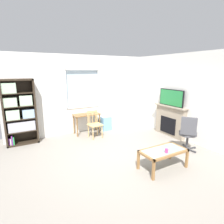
# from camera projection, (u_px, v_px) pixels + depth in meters

# --- Properties ---
(ground) EXTENTS (6.12, 6.20, 0.02)m
(ground) POSITION_uv_depth(u_px,v_px,m) (118.00, 159.00, 4.71)
(ground) COLOR gray
(wall_back_with_window) EXTENTS (5.12, 0.15, 2.74)m
(wall_back_with_window) POSITION_uv_depth(u_px,v_px,m) (81.00, 95.00, 6.60)
(wall_back_with_window) COLOR silver
(wall_back_with_window) RESTS_ON ground
(wall_right) EXTENTS (0.12, 5.40, 2.74)m
(wall_right) POSITION_uv_depth(u_px,v_px,m) (191.00, 98.00, 5.66)
(wall_right) COLOR silver
(wall_right) RESTS_ON ground
(bookshelf) EXTENTS (0.90, 0.38, 1.98)m
(bookshelf) POSITION_uv_depth(u_px,v_px,m) (19.00, 111.00, 5.48)
(bookshelf) COLOR #2D2319
(bookshelf) RESTS_ON ground
(desk_under_window) EXTENTS (0.94, 0.45, 0.71)m
(desk_under_window) POSITION_uv_depth(u_px,v_px,m) (87.00, 117.00, 6.51)
(desk_under_window) COLOR brown
(desk_under_window) RESTS_ON ground
(wooden_chair) EXTENTS (0.45, 0.43, 0.90)m
(wooden_chair) POSITION_uv_depth(u_px,v_px,m) (95.00, 124.00, 6.13)
(wooden_chair) COLOR tan
(wooden_chair) RESTS_ON ground
(plastic_drawer_unit) EXTENTS (0.35, 0.40, 0.51)m
(plastic_drawer_unit) POSITION_uv_depth(u_px,v_px,m) (105.00, 123.00, 7.00)
(plastic_drawer_unit) COLOR #72ADDB
(plastic_drawer_unit) RESTS_ON ground
(fireplace) EXTENTS (0.26, 1.29, 1.05)m
(fireplace) POSITION_uv_depth(u_px,v_px,m) (170.00, 121.00, 6.31)
(fireplace) COLOR gray
(fireplace) RESTS_ON ground
(tv) EXTENTS (0.06, 0.99, 0.55)m
(tv) POSITION_uv_depth(u_px,v_px,m) (171.00, 98.00, 6.13)
(tv) COLOR black
(tv) RESTS_ON fireplace
(office_chair) EXTENTS (0.62, 0.58, 1.00)m
(office_chair) POSITION_uv_depth(u_px,v_px,m) (188.00, 132.00, 5.08)
(office_chair) COLOR #4C4C51
(office_chair) RESTS_ON ground
(coffee_table) EXTENTS (1.07, 0.55, 0.45)m
(coffee_table) POSITION_uv_depth(u_px,v_px,m) (163.00, 153.00, 4.19)
(coffee_table) COLOR #8C9E99
(coffee_table) RESTS_ON ground
(sippy_cup) EXTENTS (0.07, 0.07, 0.09)m
(sippy_cup) POSITION_uv_depth(u_px,v_px,m) (167.00, 151.00, 4.03)
(sippy_cup) COLOR #DB3D84
(sippy_cup) RESTS_ON coffee_table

